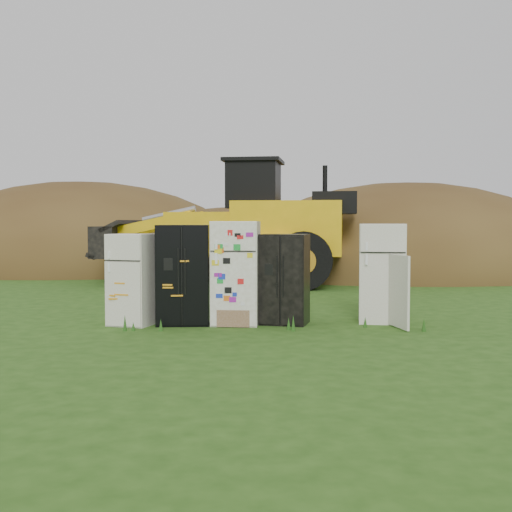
{
  "coord_description": "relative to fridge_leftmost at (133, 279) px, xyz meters",
  "views": [
    {
      "loc": [
        -0.88,
        -11.9,
        1.89
      ],
      "look_at": [
        -0.02,
        2.0,
        1.16
      ],
      "focal_mm": 45.0,
      "sensor_mm": 36.0,
      "label": 1
    }
  ],
  "objects": [
    {
      "name": "ground",
      "position": [
        2.43,
        0.0,
        -0.84
      ],
      "size": [
        120.0,
        120.0,
        0.0
      ],
      "primitive_type": "plane",
      "color": "#274C14",
      "rests_on": "ground"
    },
    {
      "name": "fridge_leftmost",
      "position": [
        0.0,
        0.0,
        0.0
      ],
      "size": [
        0.95,
        0.93,
        1.68
      ],
      "primitive_type": null,
      "rotation": [
        0.0,
        0.0,
        -0.37
      ],
      "color": "white",
      "rests_on": "ground"
    },
    {
      "name": "fridge_black_side",
      "position": [
        0.93,
        0.03,
        0.08
      ],
      "size": [
        0.98,
        0.78,
        1.85
      ],
      "primitive_type": null,
      "rotation": [
        0.0,
        0.0,
        -0.02
      ],
      "color": "black",
      "rests_on": "ground"
    },
    {
      "name": "fridge_sticker",
      "position": [
        1.9,
        -0.04,
        0.12
      ],
      "size": [
        0.96,
        0.91,
        1.91
      ],
      "primitive_type": null,
      "rotation": [
        0.0,
        0.0,
        -0.15
      ],
      "color": "white",
      "rests_on": "ground"
    },
    {
      "name": "fridge_dark_mid",
      "position": [
        2.81,
        -0.04,
        -0.0
      ],
      "size": [
        1.03,
        0.93,
        1.67
      ],
      "primitive_type": null,
      "rotation": [
        0.0,
        0.0,
        -0.31
      ],
      "color": "black",
      "rests_on": "ground"
    },
    {
      "name": "fridge_open_door",
      "position": [
        4.68,
        0.04,
        0.09
      ],
      "size": [
        0.99,
        0.94,
        1.87
      ],
      "primitive_type": null,
      "rotation": [
        0.0,
        0.0,
        -0.21
      ],
      "color": "white",
      "rests_on": "ground"
    },
    {
      "name": "wheel_loader",
      "position": [
        1.74,
        7.63,
        1.05
      ],
      "size": [
        8.3,
        4.67,
        3.78
      ],
      "primitive_type": null,
      "rotation": [
        0.0,
        0.0,
        -0.2
      ],
      "color": "yellow",
      "rests_on": "ground"
    },
    {
      "name": "dirt_mound_right",
      "position": [
        8.55,
        11.31,
        -0.84
      ],
      "size": [
        13.37,
        9.81,
        6.72
      ],
      "primitive_type": "ellipsoid",
      "color": "#483017",
      "rests_on": "ground"
    },
    {
      "name": "dirt_mound_left",
      "position": [
        -3.97,
        14.64,
        -0.84
      ],
      "size": [
        14.04,
        10.53,
        7.12
      ],
      "primitive_type": "ellipsoid",
      "color": "#483017",
      "rests_on": "ground"
    },
    {
      "name": "dirt_mound_back",
      "position": [
        3.17,
        18.13,
        -0.84
      ],
      "size": [
        16.59,
        11.06,
        5.26
      ],
      "primitive_type": "ellipsoid",
      "color": "#483017",
      "rests_on": "ground"
    }
  ]
}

